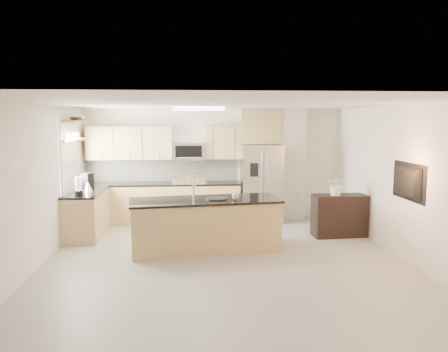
{
  "coord_description": "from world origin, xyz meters",
  "views": [
    {
      "loc": [
        -0.56,
        -7.0,
        2.36
      ],
      "look_at": [
        0.08,
        1.3,
        1.28
      ],
      "focal_mm": 35.0,
      "sensor_mm": 36.0,
      "label": 1
    }
  ],
  "objects": [
    {
      "name": "bowl",
      "position": [
        -2.85,
        2.13,
        2.39
      ],
      "size": [
        0.46,
        0.46,
        0.1
      ],
      "primitive_type": "imported",
      "rotation": [
        0.0,
        0.0,
        -0.16
      ],
      "color": "silver",
      "rests_on": "shelf_upper"
    },
    {
      "name": "shelf_upper",
      "position": [
        -2.85,
        1.95,
        2.32
      ],
      "size": [
        0.3,
        1.2,
        0.04
      ],
      "primitive_type": "cube",
      "color": "brown",
      "rests_on": "wall_left"
    },
    {
      "name": "ceiling_fixture",
      "position": [
        -0.4,
        1.6,
        2.56
      ],
      "size": [
        1.0,
        0.5,
        0.06
      ],
      "primitive_type": "cube",
      "color": "white",
      "rests_on": "ceiling"
    },
    {
      "name": "flower_vase",
      "position": [
        2.34,
        1.38,
        1.17
      ],
      "size": [
        0.72,
        0.68,
        0.65
      ],
      "primitive_type": "imported",
      "rotation": [
        0.0,
        0.0,
        -0.35
      ],
      "color": "white",
      "rests_on": "credenza"
    },
    {
      "name": "shelf_lower",
      "position": [
        -2.85,
        1.95,
        1.95
      ],
      "size": [
        0.3,
        1.2,
        0.04
      ],
      "primitive_type": "cube",
      "color": "brown",
      "rests_on": "wall_left"
    },
    {
      "name": "wall_front",
      "position": [
        0.0,
        -3.25,
        1.3
      ],
      "size": [
        6.0,
        0.02,
        2.6
      ],
      "primitive_type": "cube",
      "color": "white",
      "rests_on": "floor"
    },
    {
      "name": "floor",
      "position": [
        0.0,
        0.0,
        0.0
      ],
      "size": [
        6.5,
        6.5,
        0.0
      ],
      "primitive_type": "plane",
      "color": "#A19D99",
      "rests_on": "ground"
    },
    {
      "name": "refrigerator",
      "position": [
        1.06,
        2.87,
        0.89
      ],
      "size": [
        0.92,
        0.78,
        1.78
      ],
      "color": "silver",
      "rests_on": "floor"
    },
    {
      "name": "left_counter",
      "position": [
        -2.67,
        1.85,
        0.46
      ],
      "size": [
        0.66,
        1.5,
        0.92
      ],
      "color": "tan",
      "rests_on": "floor"
    },
    {
      "name": "television",
      "position": [
        2.91,
        -0.2,
        1.35
      ],
      "size": [
        0.14,
        1.08,
        0.62
      ],
      "primitive_type": "imported",
      "rotation": [
        0.0,
        0.0,
        1.57
      ],
      "color": "black",
      "rests_on": "wall_right"
    },
    {
      "name": "window",
      "position": [
        -2.98,
        1.85,
        1.65
      ],
      "size": [
        0.04,
        1.15,
        1.65
      ],
      "color": "white",
      "rests_on": "wall_left"
    },
    {
      "name": "platter",
      "position": [
        -0.09,
        0.75,
        0.94
      ],
      "size": [
        0.53,
        0.53,
        0.02
      ],
      "primitive_type": "cylinder",
      "rotation": [
        0.0,
        0.0,
        -0.43
      ],
      "color": "black",
      "rests_on": "island"
    },
    {
      "name": "blender",
      "position": [
        -2.67,
        1.31,
        1.08
      ],
      "size": [
        0.16,
        0.16,
        0.36
      ],
      "color": "black",
      "rests_on": "left_counter"
    },
    {
      "name": "credenza",
      "position": [
        2.43,
        1.45,
        0.42
      ],
      "size": [
        1.09,
        0.51,
        0.85
      ],
      "primitive_type": "cube",
      "rotation": [
        0.0,
        0.0,
        0.06
      ],
      "color": "black",
      "rests_on": "floor"
    },
    {
      "name": "range",
      "position": [
        -0.6,
        2.92,
        0.47
      ],
      "size": [
        0.76,
        0.64,
        1.14
      ],
      "color": "black",
      "rests_on": "floor"
    },
    {
      "name": "microwave",
      "position": [
        -0.6,
        3.04,
        1.63
      ],
      "size": [
        0.76,
        0.4,
        0.4
      ],
      "color": "silver",
      "rests_on": "upper_cabinets"
    },
    {
      "name": "coffee_maker",
      "position": [
        -2.69,
        2.11,
        1.08
      ],
      "size": [
        0.25,
        0.27,
        0.34
      ],
      "color": "black",
      "rests_on": "left_counter"
    },
    {
      "name": "wall_right",
      "position": [
        3.0,
        0.0,
        1.3
      ],
      "size": [
        0.02,
        6.5,
        2.6
      ],
      "primitive_type": "cube",
      "color": "white",
      "rests_on": "floor"
    },
    {
      "name": "wall_left",
      "position": [
        -3.0,
        0.0,
        1.3
      ],
      "size": [
        0.02,
        6.5,
        2.6
      ],
      "primitive_type": "cube",
      "color": "white",
      "rests_on": "floor"
    },
    {
      "name": "cup",
      "position": [
        0.24,
        0.66,
        0.98
      ],
      "size": [
        0.14,
        0.14,
        0.1
      ],
      "primitive_type": "imported",
      "rotation": [
        0.0,
        0.0,
        0.15
      ],
      "color": "silver",
      "rests_on": "island"
    },
    {
      "name": "partition_column",
      "position": [
        1.82,
        3.1,
        1.3
      ],
      "size": [
        0.6,
        0.3,
        2.6
      ],
      "primitive_type": "cube",
      "color": "beige",
      "rests_on": "floor"
    },
    {
      "name": "ceiling",
      "position": [
        0.0,
        0.0,
        2.6
      ],
      "size": [
        6.0,
        6.5,
        0.02
      ],
      "primitive_type": "cube",
      "color": "silver",
      "rests_on": "wall_back"
    },
    {
      "name": "back_counter",
      "position": [
        -1.23,
        2.93,
        0.47
      ],
      "size": [
        3.55,
        0.66,
        1.44
      ],
      "color": "tan",
      "rests_on": "floor"
    },
    {
      "name": "wall_back",
      "position": [
        0.0,
        3.25,
        1.3
      ],
      "size": [
        6.0,
        0.02,
        2.6
      ],
      "primitive_type": "cube",
      "color": "white",
      "rests_on": "floor"
    },
    {
      "name": "kettle",
      "position": [
        -2.62,
        1.85,
        1.02
      ],
      "size": [
        0.18,
        0.18,
        0.23
      ],
      "color": "silver",
      "rests_on": "left_counter"
    },
    {
      "name": "island",
      "position": [
        -0.31,
        0.75,
        0.47
      ],
      "size": [
        2.79,
        1.29,
        1.35
      ],
      "rotation": [
        0.0,
        0.0,
        0.12
      ],
      "color": "tan",
      "rests_on": "floor"
    },
    {
      "name": "upper_cabinets",
      "position": [
        -1.3,
        3.09,
        1.83
      ],
      "size": [
        3.5,
        0.33,
        0.75
      ],
      "color": "tan",
      "rests_on": "wall_back"
    }
  ]
}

